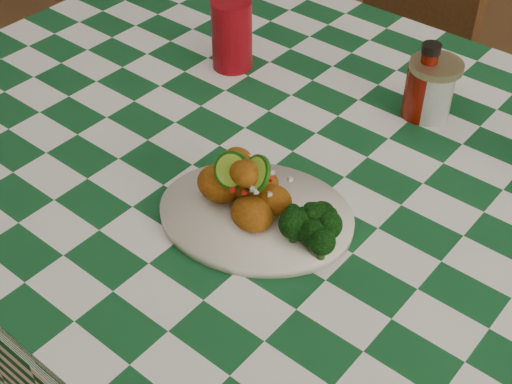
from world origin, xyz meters
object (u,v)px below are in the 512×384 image
Objects in this scene: red_tumbler at (232,35)px; wooden_chair_left at (368,89)px; plate at (256,216)px; ketchup_bottle at (426,81)px; mason_jar at (432,90)px; dining_table at (328,333)px; fried_chicken_pile at (250,185)px.

red_tumbler is 0.16× the size of wooden_chair_left.
ketchup_bottle reaches higher than plate.
red_tumbler is 0.96× the size of ketchup_bottle.
mason_jar reaches higher than plate.
red_tumbler is at bearing 158.60° from dining_table.
plate is at bearing -57.59° from wooden_chair_left.
ketchup_bottle is at bearing 81.15° from fried_chicken_pile.
dining_table is at bearing 71.28° from fried_chicken_pile.
fried_chicken_pile is at bearing -98.85° from ketchup_bottle.
wooden_chair_left is (-0.41, 0.51, -0.42)m from mason_jar.
plate is 0.40m from ketchup_bottle.
ketchup_bottle is 0.02m from mason_jar.
plate is 2.72× the size of mason_jar.
mason_jar is at bearing -39.95° from wooden_chair_left.
red_tumbler is at bearing -75.01° from wooden_chair_left.
dining_table is 12.48× the size of red_tumbler.
red_tumbler is (-0.31, 0.30, 0.06)m from plate.
dining_table is at bearing -50.73° from wooden_chair_left.
ketchup_bottle reaches higher than dining_table.
mason_jar reaches higher than wooden_chair_left.
red_tumbler is at bearing -165.99° from mason_jar.
red_tumbler is 0.37m from ketchup_bottle.
mason_jar reaches higher than dining_table.
plate is 0.05m from fried_chicken_pile.
mason_jar is (0.06, 0.40, 0.04)m from plate.
mason_jar is (0.37, 0.09, -0.01)m from red_tumbler.
red_tumbler is at bearing 134.50° from fried_chicken_pile.
dining_table is 0.60m from red_tumbler.
red_tumbler reaches higher than fried_chicken_pile.
wooden_chair_left is at bearing 117.83° from dining_table.
mason_jar is 0.78m from wooden_chair_left.
fried_chicken_pile reaches higher than plate.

